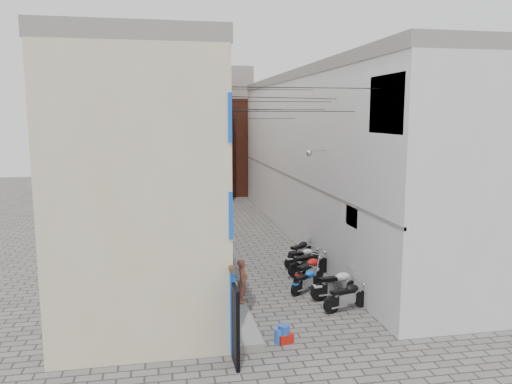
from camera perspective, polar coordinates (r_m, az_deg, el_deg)
ground at (r=15.26m, az=7.19°, el=-17.20°), size 90.00×90.00×0.00m
plinth at (r=26.92m, az=-5.66°, el=-5.34°), size 0.90×26.00×0.25m
building_left at (r=26.06m, az=-12.24°, el=3.79°), size 5.10×27.00×9.00m
building_right at (r=27.73m, az=8.90°, el=4.19°), size 5.94×26.00×9.00m
building_far_brick_left at (r=41.12m, az=-7.63°, el=6.35°), size 6.00×6.00×10.00m
building_far_brick_right at (r=43.72m, az=-1.18°, el=5.26°), size 5.00×6.00×8.00m
building_far_concrete at (r=47.23m, az=-5.63°, el=7.30°), size 8.00×5.00×11.00m
far_shopfront at (r=38.85m, az=-4.33°, el=0.64°), size 2.00×0.30×2.40m
overhead_wires at (r=21.12m, az=1.05°, el=10.01°), size 5.80×13.02×1.32m
motorcycle_a at (r=17.79m, az=10.37°, el=-11.51°), size 1.96×1.06×1.08m
motorcycle_b at (r=18.75m, az=9.25°, el=-10.23°), size 2.13×0.89×1.20m
motorcycle_c at (r=19.32m, az=5.82°, el=-9.92°), size 1.71×1.38×0.98m
motorcycle_d at (r=20.17m, az=6.12°, el=-8.77°), size 2.01×1.88×1.21m
motorcycle_e at (r=21.24m, az=6.14°, el=-7.89°), size 2.16×1.24×1.19m
motorcycle_f at (r=22.18m, az=5.46°, el=-7.35°), size 1.87×0.84×1.05m
motorcycle_g at (r=23.28m, az=5.12°, el=-6.55°), size 1.81×1.57×1.06m
person_a at (r=17.44m, az=-1.55°, el=-10.12°), size 0.53×0.65×1.54m
person_b at (r=20.56m, az=-4.90°, el=-7.05°), size 0.99×1.02×1.65m
water_jug_near at (r=15.33m, az=2.65°, el=-16.10°), size 0.34×0.34×0.44m
water_jug_far at (r=15.34m, az=3.18°, el=-15.87°), size 0.43×0.43×0.55m
red_crate at (r=15.40m, az=3.30°, el=-16.31°), size 0.52×0.45×0.28m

